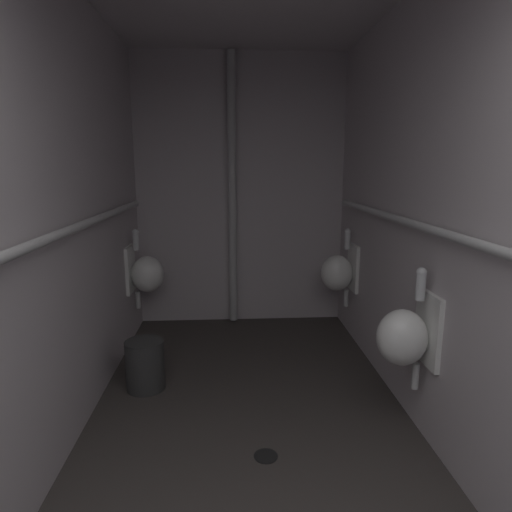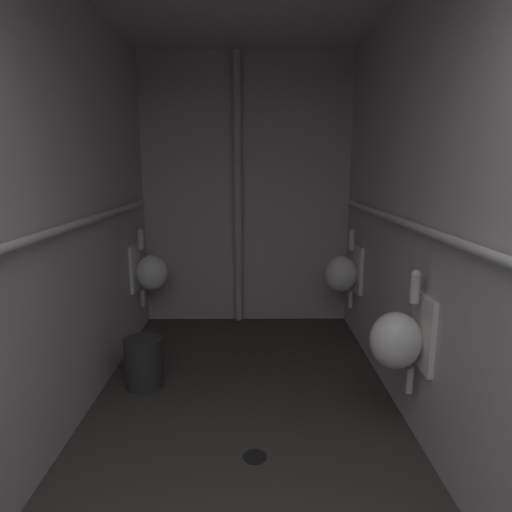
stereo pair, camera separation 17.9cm
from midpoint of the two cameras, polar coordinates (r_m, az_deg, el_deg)
name	(u,v)px [view 2 (the right image)]	position (r m, az deg, el deg)	size (l,w,h in m)	color
floor	(243,446)	(2.93, 0.21, -23.35)	(2.24, 4.44, 0.08)	#383330
wall_left	(41,216)	(2.64, -24.33, 4.74)	(0.06, 4.44, 2.74)	#BFB5B9
wall_right	(440,216)	(2.66, 24.55, 4.78)	(0.06, 4.44, 2.74)	#BFB5B9
wall_back	(246,192)	(4.60, -0.13, 8.29)	(2.24, 0.06, 2.74)	#BFB5B9
urinal_left_mid	(150,272)	(4.27, -12.45, -1.98)	(0.32, 0.30, 0.76)	white
urinal_right_mid	(400,339)	(2.76, 19.89, -10.03)	(0.32, 0.30, 0.76)	white
urinal_right_far	(343,273)	(4.23, 12.44, -2.13)	(0.32, 0.30, 0.76)	white
supply_pipe_left	(60,230)	(2.62, -22.28, 3.10)	(0.06, 3.76, 0.06)	#B2B2B2
supply_pipe_right	(425,231)	(2.61, 22.85, 3.02)	(0.06, 3.72, 0.06)	#B2B2B2
standpipe_back_wall	(238,193)	(4.49, -1.23, 8.21)	(0.08, 0.08, 2.69)	#B2B2B2
floor_drain	(255,456)	(2.77, 1.90, -24.48)	(0.14, 0.14, 0.01)	black
waste_bin	(144,363)	(3.49, -12.85, -13.29)	(0.28, 0.28, 0.37)	#2D2D2D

